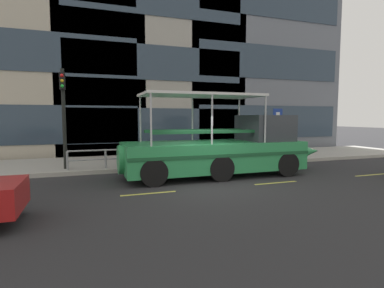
# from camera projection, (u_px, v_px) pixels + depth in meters

# --- Properties ---
(ground_plane) EXTENTS (120.00, 120.00, 0.00)m
(ground_plane) POSITION_uv_depth(u_px,v_px,m) (207.00, 182.00, 11.39)
(ground_plane) COLOR #2B2B2D
(sidewalk) EXTENTS (32.00, 4.80, 0.18)m
(sidewalk) POSITION_uv_depth(u_px,v_px,m) (169.00, 160.00, 16.65)
(sidewalk) COLOR #A8A59E
(sidewalk) RESTS_ON ground_plane
(curb_edge) EXTENTS (32.00, 0.18, 0.18)m
(curb_edge) POSITION_uv_depth(u_px,v_px,m) (182.00, 167.00, 14.31)
(curb_edge) COLOR #B2ADA3
(curb_edge) RESTS_ON ground_plane
(lane_centreline) EXTENTS (25.80, 0.12, 0.01)m
(lane_centreline) POSITION_uv_depth(u_px,v_px,m) (217.00, 188.00, 10.50)
(lane_centreline) COLOR #DBD64C
(lane_centreline) RESTS_ON ground_plane
(office_tower_right) EXTENTS (12.17, 8.63, 21.17)m
(office_tower_right) POSITION_uv_depth(u_px,v_px,m) (244.00, 19.00, 25.12)
(office_tower_right) COLOR slate
(office_tower_right) RESTS_ON ground_plane
(curb_guardrail) EXTENTS (11.17, 0.09, 0.85)m
(curb_guardrail) POSITION_uv_depth(u_px,v_px,m) (190.00, 152.00, 14.73)
(curb_guardrail) COLOR gray
(curb_guardrail) RESTS_ON sidewalk
(traffic_light_pole) EXTENTS (0.24, 0.46, 4.36)m
(traffic_light_pole) POSITION_uv_depth(u_px,v_px,m) (64.00, 109.00, 13.07)
(traffic_light_pole) COLOR black
(traffic_light_pole) RESTS_ON sidewalk
(parking_sign) EXTENTS (0.60, 0.12, 2.75)m
(parking_sign) POSITION_uv_depth(u_px,v_px,m) (277.00, 124.00, 17.12)
(parking_sign) COLOR #4C4F54
(parking_sign) RESTS_ON sidewalk
(duck_tour_boat) EXTENTS (9.33, 2.60, 3.39)m
(duck_tour_boat) POSITION_uv_depth(u_px,v_px,m) (226.00, 149.00, 12.78)
(duck_tour_boat) COLOR #2D9351
(duck_tour_boat) RESTS_ON ground_plane
(pedestrian_near_bow) EXTENTS (0.46, 0.22, 1.58)m
(pedestrian_near_bow) POSITION_uv_depth(u_px,v_px,m) (248.00, 141.00, 16.84)
(pedestrian_near_bow) COLOR #1E2338
(pedestrian_near_bow) RESTS_ON sidewalk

